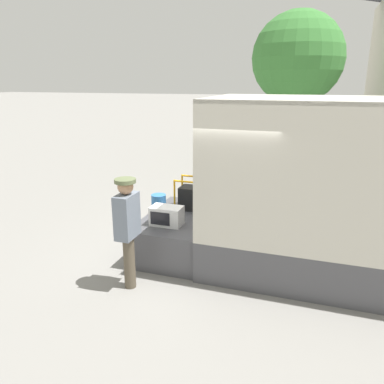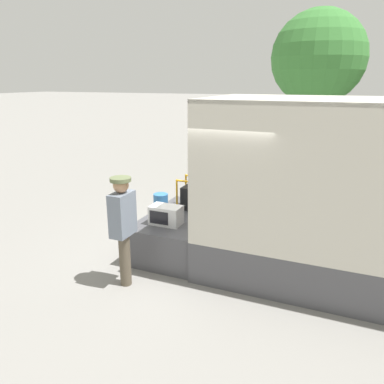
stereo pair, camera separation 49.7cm
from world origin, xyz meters
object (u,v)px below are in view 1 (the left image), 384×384
Objects in this scene: microwave at (167,216)px; orange_bucket at (159,204)px; portable_generator at (196,198)px; street_tree at (298,59)px; worker_person at (127,222)px.

orange_bucket is (-0.37, 0.52, 0.02)m from microwave.
portable_generator reaches higher than orange_bucket.
street_tree is (1.79, 9.69, 3.08)m from orange_bucket.
portable_generator is 9.81m from street_tree.
portable_generator is at bearing 35.42° from orange_bucket.
microwave is 0.31× the size of worker_person.
orange_bucket reaches higher than microwave.
portable_generator is at bearing 77.18° from worker_person.
orange_bucket is (-0.61, -0.43, -0.05)m from portable_generator.
worker_person is at bearing -101.96° from microwave.
worker_person reaches higher than orange_bucket.
microwave is at bearing 78.04° from worker_person.
street_tree is at bearing 82.14° from microwave.
orange_bucket is at bearing 125.58° from microwave.
portable_generator is 2.05m from worker_person.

